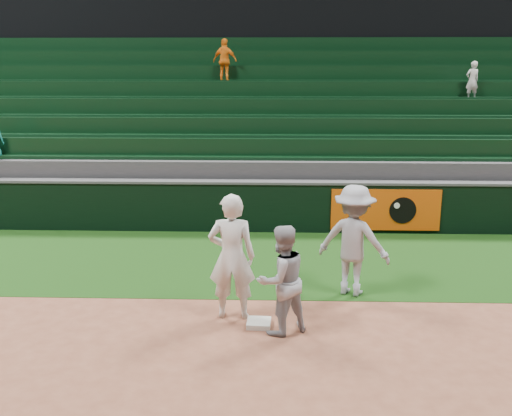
% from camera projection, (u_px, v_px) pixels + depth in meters
% --- Properties ---
extents(ground, '(70.00, 70.00, 0.00)m').
position_uv_depth(ground, '(252.00, 323.00, 9.00)').
color(ground, brown).
rests_on(ground, ground).
extents(foul_grass, '(36.00, 4.20, 0.01)m').
position_uv_depth(foul_grass, '(258.00, 260.00, 11.91)').
color(foul_grass, black).
rests_on(foul_grass, ground).
extents(upper_deck, '(40.00, 12.00, 12.00)m').
position_uv_depth(upper_deck, '(268.00, 17.00, 24.46)').
color(upper_deck, black).
rests_on(upper_deck, ground).
extents(first_base, '(0.39, 0.39, 0.08)m').
position_uv_depth(first_base, '(259.00, 323.00, 8.90)').
color(first_base, silver).
rests_on(first_base, ground).
extents(first_baseman, '(0.75, 0.50, 2.05)m').
position_uv_depth(first_baseman, '(232.00, 257.00, 8.98)').
color(first_baseman, silver).
rests_on(first_baseman, ground).
extents(baserunner, '(1.04, 0.98, 1.69)m').
position_uv_depth(baserunner, '(281.00, 280.00, 8.49)').
color(baserunner, '#A4A6AF').
rests_on(baserunner, ground).
extents(base_coach, '(1.45, 1.17, 1.96)m').
position_uv_depth(base_coach, '(354.00, 240.00, 9.93)').
color(base_coach, '#9A9DA7').
rests_on(base_coach, foul_grass).
extents(field_wall, '(36.00, 0.45, 1.25)m').
position_uv_depth(field_wall, '(262.00, 206.00, 13.88)').
color(field_wall, black).
rests_on(field_wall, ground).
extents(stadium_seating, '(36.00, 5.95, 4.85)m').
position_uv_depth(stadium_seating, '(263.00, 142.00, 17.29)').
color(stadium_seating, '#323234').
rests_on(stadium_seating, ground).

